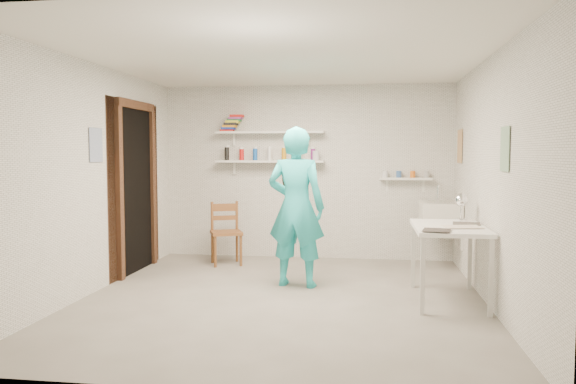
# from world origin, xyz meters

# --- Properties ---
(floor) EXTENTS (4.00, 4.50, 0.02)m
(floor) POSITION_xyz_m (0.00, 0.00, -0.01)
(floor) COLOR slate
(floor) RESTS_ON ground
(ceiling) EXTENTS (4.00, 4.50, 0.02)m
(ceiling) POSITION_xyz_m (0.00, 0.00, 2.41)
(ceiling) COLOR silver
(ceiling) RESTS_ON wall_back
(wall_back) EXTENTS (4.00, 0.02, 2.40)m
(wall_back) POSITION_xyz_m (0.00, 2.26, 1.20)
(wall_back) COLOR silver
(wall_back) RESTS_ON ground
(wall_front) EXTENTS (4.00, 0.02, 2.40)m
(wall_front) POSITION_xyz_m (0.00, -2.26, 1.20)
(wall_front) COLOR silver
(wall_front) RESTS_ON ground
(wall_left) EXTENTS (0.02, 4.50, 2.40)m
(wall_left) POSITION_xyz_m (-2.01, 0.00, 1.20)
(wall_left) COLOR silver
(wall_left) RESTS_ON ground
(wall_right) EXTENTS (0.02, 4.50, 2.40)m
(wall_right) POSITION_xyz_m (2.01, 0.00, 1.20)
(wall_right) COLOR silver
(wall_right) RESTS_ON ground
(doorway_recess) EXTENTS (0.02, 0.90, 2.00)m
(doorway_recess) POSITION_xyz_m (-1.99, 1.05, 1.00)
(doorway_recess) COLOR black
(doorway_recess) RESTS_ON wall_left
(corridor_box) EXTENTS (1.40, 1.50, 2.10)m
(corridor_box) POSITION_xyz_m (-2.70, 1.05, 1.05)
(corridor_box) COLOR brown
(corridor_box) RESTS_ON ground
(door_lintel) EXTENTS (0.06, 1.05, 0.10)m
(door_lintel) POSITION_xyz_m (-1.97, 1.05, 2.05)
(door_lintel) COLOR brown
(door_lintel) RESTS_ON wall_left
(door_jamb_near) EXTENTS (0.06, 0.10, 2.00)m
(door_jamb_near) POSITION_xyz_m (-1.97, 0.55, 1.00)
(door_jamb_near) COLOR brown
(door_jamb_near) RESTS_ON ground
(door_jamb_far) EXTENTS (0.06, 0.10, 2.00)m
(door_jamb_far) POSITION_xyz_m (-1.97, 1.55, 1.00)
(door_jamb_far) COLOR brown
(door_jamb_far) RESTS_ON ground
(shelf_lower) EXTENTS (1.50, 0.22, 0.03)m
(shelf_lower) POSITION_xyz_m (-0.50, 2.13, 1.35)
(shelf_lower) COLOR white
(shelf_lower) RESTS_ON wall_back
(shelf_upper) EXTENTS (1.50, 0.22, 0.03)m
(shelf_upper) POSITION_xyz_m (-0.50, 2.13, 1.75)
(shelf_upper) COLOR white
(shelf_upper) RESTS_ON wall_back
(ledge_shelf) EXTENTS (0.70, 0.14, 0.03)m
(ledge_shelf) POSITION_xyz_m (1.35, 2.17, 1.12)
(ledge_shelf) COLOR white
(ledge_shelf) RESTS_ON wall_back
(poster_left) EXTENTS (0.01, 0.28, 0.36)m
(poster_left) POSITION_xyz_m (-1.99, 0.05, 1.55)
(poster_left) COLOR #334C7F
(poster_left) RESTS_ON wall_left
(poster_right_a) EXTENTS (0.01, 0.34, 0.42)m
(poster_right_a) POSITION_xyz_m (1.99, 1.80, 1.55)
(poster_right_a) COLOR #995933
(poster_right_a) RESTS_ON wall_right
(poster_right_b) EXTENTS (0.01, 0.30, 0.38)m
(poster_right_b) POSITION_xyz_m (1.99, -0.55, 1.50)
(poster_right_b) COLOR #3F724C
(poster_right_b) RESTS_ON wall_right
(belfast_sink) EXTENTS (0.48, 0.60, 0.30)m
(belfast_sink) POSITION_xyz_m (1.75, 1.70, 0.70)
(belfast_sink) COLOR white
(belfast_sink) RESTS_ON wall_right
(man) EXTENTS (0.69, 0.51, 1.75)m
(man) POSITION_xyz_m (0.07, 0.55, 0.87)
(man) COLOR #29C9D0
(man) RESTS_ON ground
(wall_clock) EXTENTS (0.32, 0.08, 0.31)m
(wall_clock) POSITION_xyz_m (0.04, 0.77, 1.17)
(wall_clock) COLOR #EDEBA1
(wall_clock) RESTS_ON man
(wooden_chair) EXTENTS (0.50, 0.49, 0.84)m
(wooden_chair) POSITION_xyz_m (-0.99, 1.61, 0.42)
(wooden_chair) COLOR brown
(wooden_chair) RESTS_ON ground
(work_table) EXTENTS (0.68, 1.13, 0.75)m
(work_table) POSITION_xyz_m (1.64, 0.14, 0.38)
(work_table) COLOR white
(work_table) RESTS_ON ground
(desk_lamp) EXTENTS (0.14, 0.14, 0.14)m
(desk_lamp) POSITION_xyz_m (1.83, 0.59, 0.97)
(desk_lamp) COLOR white
(desk_lamp) RESTS_ON work_table
(spray_cans) EXTENTS (1.26, 0.06, 0.17)m
(spray_cans) POSITION_xyz_m (-0.50, 2.13, 1.45)
(spray_cans) COLOR black
(spray_cans) RESTS_ON shelf_lower
(book_stack) EXTENTS (0.32, 0.14, 0.22)m
(book_stack) POSITION_xyz_m (-1.03, 2.13, 1.88)
(book_stack) COLOR red
(book_stack) RESTS_ON shelf_upper
(ledge_pots) EXTENTS (0.48, 0.07, 0.09)m
(ledge_pots) POSITION_xyz_m (1.35, 2.17, 1.18)
(ledge_pots) COLOR silver
(ledge_pots) RESTS_ON ledge_shelf
(papers) EXTENTS (0.30, 0.22, 0.02)m
(papers) POSITION_xyz_m (1.64, 0.14, 0.76)
(papers) COLOR silver
(papers) RESTS_ON work_table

